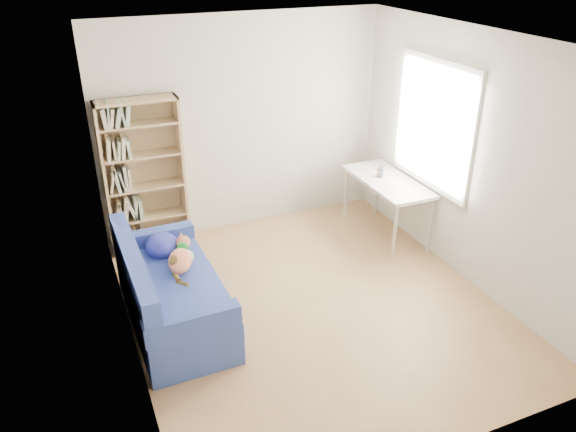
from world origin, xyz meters
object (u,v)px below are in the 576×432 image
at_px(pen_cup, 380,172).
at_px(bookshelf, 145,182).
at_px(sofa, 169,293).
at_px(desk, 387,185).

bearing_deg(pen_cup, bookshelf, 164.17).
height_order(sofa, desk, sofa).
bearing_deg(desk, sofa, -166.30).
relative_size(sofa, pen_cup, 10.97).
xyz_separation_m(desk, pen_cup, (-0.04, 0.12, 0.13)).
bearing_deg(bookshelf, desk, -17.88).
height_order(bookshelf, desk, bookshelf).
relative_size(bookshelf, pen_cup, 11.42).
relative_size(bookshelf, desk, 1.42).
relative_size(sofa, desk, 1.37).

